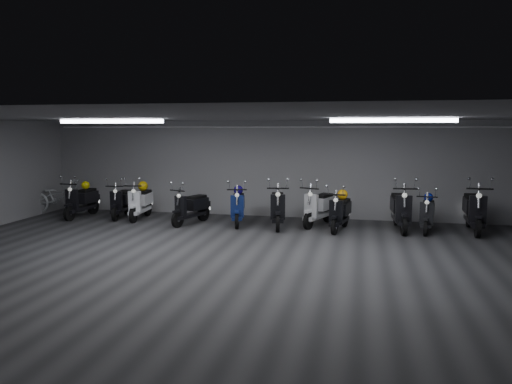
% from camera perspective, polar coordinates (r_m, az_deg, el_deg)
% --- Properties ---
extents(floor, '(14.00, 10.00, 0.01)m').
position_cam_1_polar(floor, '(9.56, -2.93, -8.23)').
color(floor, '#313134').
rests_on(floor, ground).
extents(ceiling, '(14.00, 10.00, 0.01)m').
position_cam_1_polar(ceiling, '(9.20, -3.05, 8.86)').
color(ceiling, slate).
rests_on(ceiling, ground).
extents(back_wall, '(14.00, 0.01, 2.80)m').
position_cam_1_polar(back_wall, '(14.14, 2.32, 2.71)').
color(back_wall, gray).
rests_on(back_wall, ground).
extents(front_wall, '(14.00, 0.01, 2.80)m').
position_cam_1_polar(front_wall, '(4.72, -19.24, -7.53)').
color(front_wall, gray).
rests_on(front_wall, ground).
extents(fluor_strip_left, '(2.40, 0.18, 0.08)m').
position_cam_1_polar(fluor_strip_left, '(11.27, -16.69, 7.98)').
color(fluor_strip_left, white).
rests_on(fluor_strip_left, ceiling).
extents(fluor_strip_right, '(2.40, 0.18, 0.08)m').
position_cam_1_polar(fluor_strip_right, '(9.90, 15.75, 8.12)').
color(fluor_strip_right, white).
rests_on(fluor_strip_right, ceiling).
extents(conduit, '(13.60, 0.05, 0.05)m').
position_cam_1_polar(conduit, '(14.01, 2.29, 7.65)').
color(conduit, white).
rests_on(conduit, back_wall).
extents(scooter_0, '(0.65, 1.76, 1.29)m').
position_cam_1_polar(scooter_0, '(14.93, -19.92, -0.40)').
color(scooter_0, black).
rests_on(scooter_0, floor).
extents(scooter_1, '(0.81, 1.71, 1.22)m').
position_cam_1_polar(scooter_1, '(14.54, -15.62, -0.56)').
color(scooter_1, black).
rests_on(scooter_1, floor).
extents(scooter_2, '(0.71, 1.75, 1.27)m').
position_cam_1_polar(scooter_2, '(14.17, -13.48, -0.60)').
color(scooter_2, white).
rests_on(scooter_2, floor).
extents(scooter_3, '(1.07, 1.72, 1.21)m').
position_cam_1_polar(scooter_3, '(13.18, -7.71, -1.18)').
color(scooter_3, black).
rests_on(scooter_3, floor).
extents(scooter_4, '(0.89, 1.78, 1.27)m').
position_cam_1_polar(scooter_4, '(13.02, -2.14, -1.11)').
color(scooter_4, navy).
rests_on(scooter_4, floor).
extents(scooter_5, '(0.93, 1.92, 1.37)m').
position_cam_1_polar(scooter_5, '(12.68, 2.57, -1.11)').
color(scooter_5, black).
rests_on(scooter_5, floor).
extents(scooter_6, '(1.19, 1.87, 1.32)m').
position_cam_1_polar(scooter_6, '(12.97, 7.41, -1.08)').
color(scooter_6, white).
rests_on(scooter_6, floor).
extents(scooter_7, '(0.86, 1.73, 1.23)m').
position_cam_1_polar(scooter_7, '(12.43, 9.89, -1.71)').
color(scooter_7, black).
rests_on(scooter_7, floor).
extents(scooter_8, '(0.76, 1.95, 1.42)m').
position_cam_1_polar(scooter_8, '(12.81, 16.69, -1.22)').
color(scooter_8, black).
rests_on(scooter_8, floor).
extents(scooter_9, '(0.81, 1.67, 1.19)m').
position_cam_1_polar(scooter_9, '(12.82, 19.56, -1.85)').
color(scooter_9, black).
rests_on(scooter_9, floor).
extents(bicycle, '(2.04, 1.09, 1.25)m').
position_cam_1_polar(bicycle, '(15.82, -22.22, -0.16)').
color(bicycle, white).
rests_on(bicycle, floor).
extents(scooter_10, '(0.77, 2.00, 1.46)m').
position_cam_1_polar(scooter_10, '(13.20, 24.34, -1.25)').
color(scooter_10, black).
rests_on(scooter_10, floor).
extents(helmet_0, '(0.29, 0.29, 0.29)m').
position_cam_1_polar(helmet_0, '(14.35, -13.18, 0.70)').
color(helmet_0, gold).
rests_on(helmet_0, scooter_2).
extents(helmet_1, '(0.24, 0.24, 0.24)m').
position_cam_1_polar(helmet_1, '(15.09, -19.45, 0.76)').
color(helmet_1, yellow).
rests_on(helmet_1, scooter_0).
extents(helmet_2, '(0.26, 0.26, 0.26)m').
position_cam_1_polar(helmet_2, '(13.21, -2.09, 0.24)').
color(helmet_2, navy).
rests_on(helmet_2, scooter_4).
extents(helmet_3, '(0.27, 0.27, 0.27)m').
position_cam_1_polar(helmet_3, '(12.61, 10.17, -0.30)').
color(helmet_3, orange).
rests_on(helmet_3, scooter_7).
extents(helmet_4, '(0.23, 0.23, 0.23)m').
position_cam_1_polar(helmet_4, '(13.01, 19.66, -0.59)').
color(helmet_4, '#0D1D91').
rests_on(helmet_4, scooter_9).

